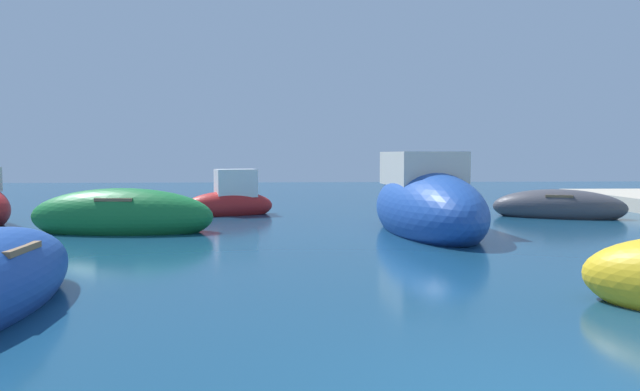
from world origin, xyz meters
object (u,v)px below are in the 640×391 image
object	(u,v)px
moored_boat_1	(122,216)
moored_boat_3	(558,207)
moored_boat_0	(426,205)
moored_boat_7	(230,202)

from	to	relation	value
moored_boat_1	moored_boat_3	distance (m)	13.38
moored_boat_1	moored_boat_0	bearing A→B (deg)	-178.12
moored_boat_0	moored_boat_7	bearing A→B (deg)	-134.73
moored_boat_0	moored_boat_3	bearing A→B (deg)	119.66
moored_boat_1	moored_boat_7	bearing A→B (deg)	-113.72
moored_boat_1	moored_boat_7	xyz separation A→B (m)	(2.38, 4.49, 0.03)
moored_boat_0	moored_boat_1	size ratio (longest dim) A/B	1.32
moored_boat_3	moored_boat_7	size ratio (longest dim) A/B	1.33
moored_boat_0	moored_boat_1	world-z (taller)	moored_boat_0
moored_boat_7	moored_boat_0	bearing A→B (deg)	120.61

